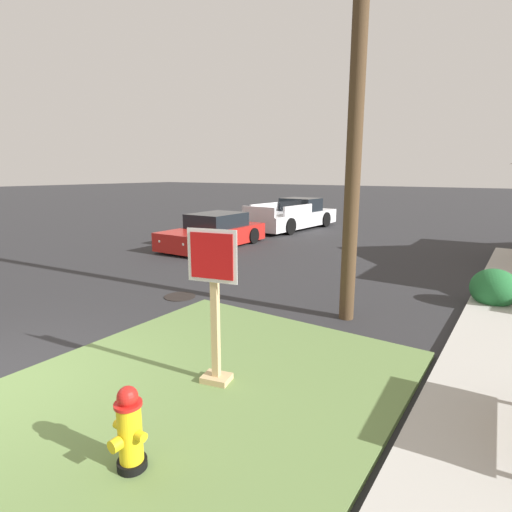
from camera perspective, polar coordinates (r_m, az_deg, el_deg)
The scene contains 8 objects.
grass_corner_patch at distance 5.57m, azimuth -7.28°, elevation -17.62°, with size 4.62×5.25×0.08m, color #668447.
fire_hydrant at distance 4.15m, azimuth -17.49°, elevation -22.54°, with size 0.38×0.34×0.82m.
stop_sign at distance 5.14m, azimuth -5.89°, elevation -8.02°, with size 0.65×0.36×2.02m.
manhole_cover at distance 9.30m, azimuth -10.73°, elevation -5.66°, with size 0.70×0.70×0.02m, color black.
parked_sedan_red at distance 15.26m, azimuth -5.93°, elevation 3.37°, with size 2.01×4.52×1.25m.
pickup_truck_white at distance 20.10m, azimuth 5.29°, elevation 5.62°, with size 2.36×5.70×1.48m.
utility_pole at distance 8.00m, azimuth 14.62°, elevation 30.33°, with size 1.72×0.27×10.24m.
shrub_by_curb at distance 9.71m, azimuth 30.65°, elevation -3.95°, with size 0.92×0.92×0.81m, color #246C35.
Camera 1 is at (5.55, -1.92, 2.77)m, focal length 28.23 mm.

